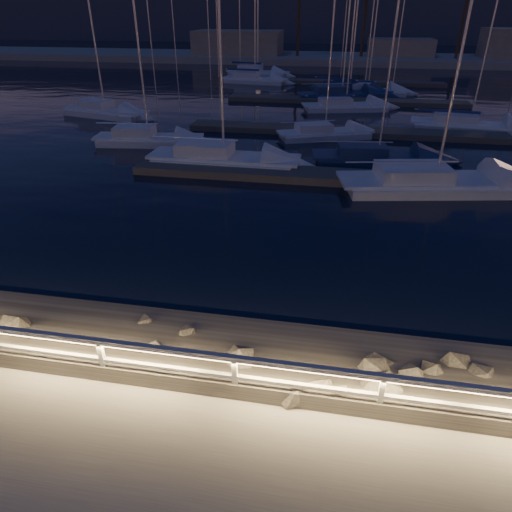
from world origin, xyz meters
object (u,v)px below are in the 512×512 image
object	(u,v)px
sailboat_g	(344,105)
sailboat_n	(340,94)
sailboat_i	(253,79)
sailboat_m	(256,72)
sailboat_e	(103,110)
sailboat_l	(466,124)
sailboat_d	(431,181)
sailboat_f	(323,132)
sailboat_c	(375,157)
sailboat_j	(348,90)
guard_rail	(328,379)
sailboat_a	(146,138)
sailboat_k	(366,91)
sailboat_b	(220,158)

from	to	relation	value
sailboat_g	sailboat_n	xyz separation A→B (m)	(-0.45, 5.27, 0.05)
sailboat_i	sailboat_m	bearing A→B (deg)	105.44
sailboat_e	sailboat_n	distance (m)	22.00
sailboat_l	sailboat_d	bearing A→B (deg)	-100.38
sailboat_f	sailboat_l	size ratio (longest dim) A/B	0.79
sailboat_c	sailboat_j	bearing A→B (deg)	87.05
sailboat_l	sailboat_f	bearing A→B (deg)	-149.27
guard_rail	sailboat_n	xyz separation A→B (m)	(-0.52, 39.83, -0.91)
sailboat_e	sailboat_f	distance (m)	18.51
sailboat_c	sailboat_g	distance (m)	15.29
guard_rail	sailboat_a	xyz separation A→B (m)	(-12.61, 20.97, -0.94)
sailboat_n	sailboat_c	bearing A→B (deg)	-99.81
sailboat_j	sailboat_k	size ratio (longest dim) A/B	1.06
guard_rail	sailboat_a	distance (m)	24.48
sailboat_d	sailboat_m	bearing A→B (deg)	100.70
sailboat_b	sailboat_f	xyz separation A→B (m)	(5.37, 7.23, -0.07)
sailboat_b	sailboat_n	size ratio (longest dim) A/B	1.01
sailboat_c	sailboat_e	bearing A→B (deg)	149.62
sailboat_g	sailboat_k	world-z (taller)	sailboat_k
sailboat_e	sailboat_c	bearing A→B (deg)	-9.10
guard_rail	sailboat_e	world-z (taller)	sailboat_e
sailboat_d	sailboat_l	size ratio (longest dim) A/B	1.14
sailboat_c	sailboat_d	size ratio (longest dim) A/B	0.80
sailboat_b	sailboat_e	bearing A→B (deg)	139.32
sailboat_j	sailboat_a	bearing A→B (deg)	-96.58
guard_rail	sailboat_n	world-z (taller)	sailboat_n
sailboat_e	sailboat_l	world-z (taller)	sailboat_l
sailboat_k	sailboat_j	bearing A→B (deg)	-174.12
sailboat_m	guard_rail	bearing A→B (deg)	-66.39
sailboat_i	sailboat_j	world-z (taller)	sailboat_j
sailboat_e	sailboat_f	size ratio (longest dim) A/B	1.16
sailboat_a	sailboat_m	xyz separation A→B (m)	(1.10, 34.08, 0.04)
sailboat_f	sailboat_c	bearing A→B (deg)	-79.98
sailboat_e	sailboat_m	xyz separation A→B (m)	(7.92, 26.46, 0.02)
sailboat_c	sailboat_k	size ratio (longest dim) A/B	0.94
sailboat_a	sailboat_n	bearing A→B (deg)	50.37
guard_rail	sailboat_e	bearing A→B (deg)	124.20
sailboat_g	sailboat_j	distance (m)	8.07
sailboat_g	sailboat_l	size ratio (longest dim) A/B	0.91
sailboat_l	sailboat_c	bearing A→B (deg)	-118.20
sailboat_m	sailboat_k	bearing A→B (deg)	-30.01
guard_rail	sailboat_f	xyz separation A→B (m)	(-1.35, 24.62, -0.98)
sailboat_n	sailboat_f	bearing A→B (deg)	-109.63
sailboat_g	sailboat_j	world-z (taller)	sailboat_j
sailboat_j	guard_rail	bearing A→B (deg)	-66.24
guard_rail	sailboat_n	bearing A→B (deg)	90.75
sailboat_i	sailboat_l	bearing A→B (deg)	-37.40
sailboat_l	sailboat_e	bearing A→B (deg)	-171.39
sailboat_c	sailboat_a	bearing A→B (deg)	166.75
sailboat_d	sailboat_i	distance (m)	36.59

